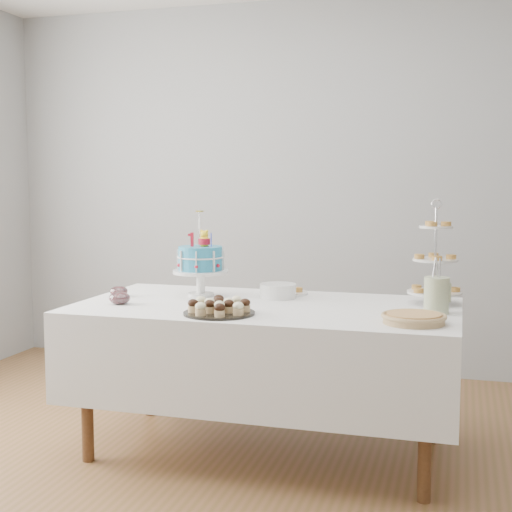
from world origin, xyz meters
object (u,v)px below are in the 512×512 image
(jam_bowl_b, at_px, (119,291))
(plate_stack, at_px, (278,291))
(pastry_plate, at_px, (286,291))
(cupcake_tray, at_px, (219,306))
(birthday_cake, at_px, (201,273))
(pie, at_px, (414,318))
(table, at_px, (266,349))
(jam_bowl_a, at_px, (120,298))
(utensil_pitcher, at_px, (437,294))
(tiered_stand, at_px, (435,260))

(jam_bowl_b, bearing_deg, plate_stack, 12.78)
(pastry_plate, bearing_deg, cupcake_tray, -102.89)
(birthday_cake, height_order, pie, birthday_cake)
(jam_bowl_b, bearing_deg, birthday_cake, 17.67)
(birthday_cake, distance_m, cupcake_tray, 0.56)
(table, xyz_separation_m, pie, (0.75, -0.28, 0.25))
(jam_bowl_a, xyz_separation_m, utensil_pitcher, (1.56, 0.19, 0.06))
(tiered_stand, xyz_separation_m, jam_bowl_a, (-1.54, -0.46, -0.19))
(utensil_pitcher, bearing_deg, plate_stack, 165.75)
(birthday_cake, height_order, tiered_stand, tiered_stand)
(table, bearing_deg, pastry_plate, 87.97)
(birthday_cake, bearing_deg, plate_stack, -2.55)
(birthday_cake, xyz_separation_m, pie, (1.17, -0.45, -0.10))
(tiered_stand, xyz_separation_m, plate_stack, (-0.81, -0.05, -0.19))
(birthday_cake, relative_size, utensil_pitcher, 1.76)
(birthday_cake, height_order, pastry_plate, birthday_cake)
(plate_stack, relative_size, jam_bowl_b, 2.02)
(tiered_stand, bearing_deg, jam_bowl_a, -163.34)
(cupcake_tray, height_order, tiered_stand, tiered_stand)
(jam_bowl_a, bearing_deg, jam_bowl_b, 118.04)
(plate_stack, bearing_deg, utensil_pitcher, -15.07)
(birthday_cake, distance_m, plate_stack, 0.43)
(cupcake_tray, bearing_deg, pie, 2.12)
(pie, bearing_deg, jam_bowl_b, 168.96)
(pie, bearing_deg, tiered_stand, 83.15)
(table, xyz_separation_m, jam_bowl_b, (-0.84, 0.03, 0.25))
(pastry_plate, relative_size, jam_bowl_b, 2.56)
(pie, distance_m, jam_bowl_b, 1.62)
(utensil_pitcher, bearing_deg, table, -179.22)
(cupcake_tray, bearing_deg, jam_bowl_b, 153.75)
(pie, relative_size, plate_stack, 1.47)
(plate_stack, xyz_separation_m, pastry_plate, (0.01, 0.14, -0.02))
(birthday_cake, bearing_deg, cupcake_tray, -70.55)
(table, distance_m, pie, 0.84)
(pie, relative_size, pastry_plate, 1.16)
(pie, xyz_separation_m, plate_stack, (-0.75, 0.50, 0.01))
(birthday_cake, relative_size, jam_bowl_a, 4.30)
(table, relative_size, jam_bowl_b, 19.82)
(cupcake_tray, distance_m, jam_bowl_a, 0.59)
(pastry_plate, xyz_separation_m, jam_bowl_b, (-0.85, -0.33, 0.01))
(table, xyz_separation_m, birthday_cake, (-0.41, 0.17, 0.35))
(table, xyz_separation_m, jam_bowl_a, (-0.72, -0.19, 0.26))
(birthday_cake, xyz_separation_m, jam_bowl_b, (-0.43, -0.14, -0.10))
(utensil_pitcher, bearing_deg, cupcake_tray, -161.61)
(jam_bowl_a, bearing_deg, cupcake_tray, -11.76)
(birthday_cake, relative_size, pastry_plate, 1.88)
(birthday_cake, distance_m, pastry_plate, 0.48)
(jam_bowl_a, bearing_deg, tiered_stand, 16.66)
(birthday_cake, bearing_deg, jam_bowl_b, -172.51)
(plate_stack, relative_size, utensil_pitcher, 0.74)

